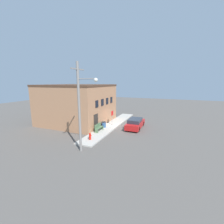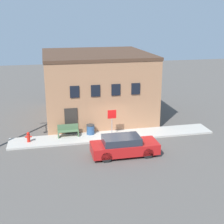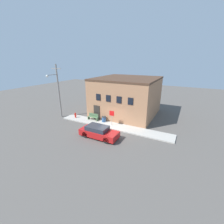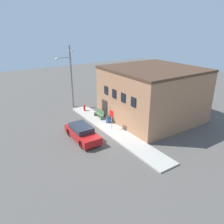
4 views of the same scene
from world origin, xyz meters
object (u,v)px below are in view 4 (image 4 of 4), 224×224
stop_sign (112,116)px  bench (99,114)px  utility_pole (70,75)px  parked_car (82,133)px  fire_hydrant (84,108)px  trash_bin (108,119)px

stop_sign → bench: bearing=171.8°
utility_pole → parked_car: utility_pole is taller
fire_hydrant → parked_car: (6.29, -3.38, 0.15)m
utility_pole → stop_sign: bearing=3.9°
bench → parked_car: parked_car is taller
fire_hydrant → stop_sign: stop_sign is taller
bench → utility_pole: bearing=-168.7°
trash_bin → utility_pole: utility_pole is taller
bench → parked_car: bearing=-48.7°
trash_bin → utility_pole: 8.10m
trash_bin → parked_car: parked_car is taller
stop_sign → parked_car: bearing=-88.7°
stop_sign → utility_pole: size_ratio=0.26×
parked_car → trash_bin: bearing=112.4°
fire_hydrant → utility_pole: (-2.41, -0.60, 3.80)m
utility_pole → parked_car: bearing=-17.8°
stop_sign → utility_pole: 9.07m
bench → trash_bin: bearing=4.3°
bench → stop_sign: bearing=-8.2°
fire_hydrant → parked_car: parked_car is taller
parked_car → stop_sign: bearing=91.3°
stop_sign → utility_pole: bearing=-176.1°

